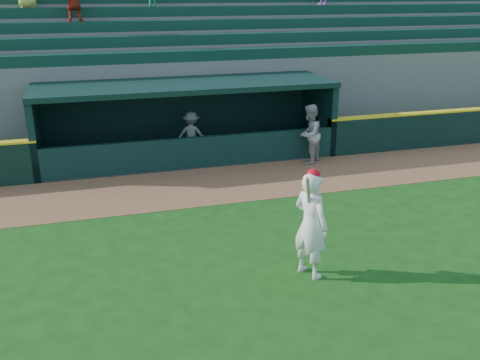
{
  "coord_description": "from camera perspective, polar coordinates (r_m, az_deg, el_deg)",
  "views": [
    {
      "loc": [
        -3.1,
        -8.95,
        5.24
      ],
      "look_at": [
        0.0,
        1.6,
        1.3
      ],
      "focal_mm": 40.0,
      "sensor_mm": 36.0,
      "label": 1
    }
  ],
  "objects": [
    {
      "name": "warning_track",
      "position": [
        15.12,
        -3.52,
        -0.57
      ],
      "size": [
        40.0,
        3.0,
        0.01
      ],
      "primitive_type": "cube",
      "color": "brown",
      "rests_on": "ground"
    },
    {
      "name": "stands",
      "position": [
        21.92,
        -8.32,
        12.06
      ],
      "size": [
        34.5,
        6.25,
        7.54
      ],
      "color": "slate",
      "rests_on": "ground"
    },
    {
      "name": "dugout_player_front",
      "position": [
        16.95,
        7.42,
        4.86
      ],
      "size": [
        1.15,
        1.15,
        1.88
      ],
      "primitive_type": "imported",
      "rotation": [
        0.0,
        0.0,
        3.92
      ],
      "color": "#A5A6A0",
      "rests_on": "ground"
    },
    {
      "name": "dugout",
      "position": [
        17.66,
        -5.91,
        6.93
      ],
      "size": [
        9.4,
        2.8,
        2.46
      ],
      "color": "slate",
      "rests_on": "ground"
    },
    {
      "name": "ground",
      "position": [
        10.82,
        2.42,
        -9.26
      ],
      "size": [
        120.0,
        120.0,
        0.0
      ],
      "primitive_type": "plane",
      "color": "#164611",
      "rests_on": "ground"
    },
    {
      "name": "batter_at_plate",
      "position": [
        10.17,
        7.56,
        -4.63
      ],
      "size": [
        0.79,
        0.91,
        2.18
      ],
      "color": "white",
      "rests_on": "ground"
    },
    {
      "name": "dugout_player_inside",
      "position": [
        17.59,
        -5.19,
        4.87
      ],
      "size": [
        1.1,
        0.85,
        1.51
      ],
      "primitive_type": "imported",
      "rotation": [
        0.0,
        0.0,
        2.81
      ],
      "color": "#969692",
      "rests_on": "ground"
    }
  ]
}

